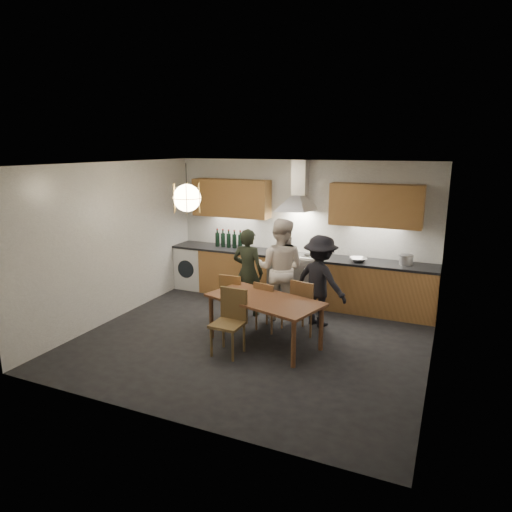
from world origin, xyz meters
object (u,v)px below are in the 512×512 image
at_px(mixing_bowl, 358,260).
at_px(wine_bottles, 229,239).
at_px(chair_front, 231,317).
at_px(chair_back_left, 232,295).
at_px(person_right, 320,281).
at_px(dining_table, 265,304).
at_px(stock_pot, 406,260).
at_px(person_mid, 280,269).
at_px(person_left, 248,272).

bearing_deg(mixing_bowl, wine_bottles, 177.38).
xyz_separation_m(chair_front, mixing_bowl, (1.28, 2.36, 0.41)).
bearing_deg(chair_back_left, person_right, -159.90).
distance_m(dining_table, mixing_bowl, 2.16).
relative_size(chair_front, person_right, 0.62).
distance_m(dining_table, chair_back_left, 0.97).
bearing_deg(stock_pot, dining_table, -130.22).
relative_size(chair_front, wine_bottles, 1.56).
xyz_separation_m(chair_front, wine_bottles, (-1.28, 2.47, 0.55)).
height_order(chair_front, wine_bottles, wine_bottles).
height_order(dining_table, mixing_bowl, mixing_bowl).
relative_size(chair_front, person_mid, 0.54).
xyz_separation_m(chair_front, person_mid, (0.15, 1.55, 0.32)).
bearing_deg(person_right, dining_table, 85.28).
relative_size(chair_back_left, mixing_bowl, 2.85).
bearing_deg(chair_back_left, person_mid, -138.23).
height_order(person_right, mixing_bowl, person_right).
xyz_separation_m(person_mid, stock_pot, (1.90, 0.93, 0.13)).
relative_size(person_mid, stock_pot, 7.54).
bearing_deg(stock_pot, person_left, -157.60).
xyz_separation_m(dining_table, stock_pot, (1.72, 2.04, 0.36)).
height_order(chair_back_left, chair_front, chair_front).
bearing_deg(mixing_bowl, chair_back_left, -141.67).
height_order(dining_table, stock_pot, stock_pot).
relative_size(dining_table, chair_front, 1.99).
distance_m(chair_front, wine_bottles, 2.84).
xyz_separation_m(person_right, mixing_bowl, (0.42, 0.87, 0.20)).
bearing_deg(person_right, chair_back_left, 43.00).
distance_m(person_right, stock_pot, 1.57).
xyz_separation_m(chair_back_left, person_right, (1.32, 0.51, 0.26)).
height_order(chair_back_left, person_right, person_right).
relative_size(chair_back_left, person_left, 0.56).
relative_size(person_mid, wine_bottles, 2.89).
relative_size(dining_table, person_left, 1.21).
height_order(dining_table, chair_back_left, chair_back_left).
relative_size(chair_back_left, person_right, 0.56).
bearing_deg(dining_table, person_mid, 114.97).
height_order(person_mid, wine_bottles, person_mid).
height_order(mixing_bowl, stock_pot, stock_pot).
xyz_separation_m(chair_front, person_right, (0.85, 1.49, 0.22)).
bearing_deg(wine_bottles, person_left, -48.94).
relative_size(chair_back_left, chair_front, 0.92).
height_order(chair_back_left, wine_bottles, wine_bottles).
bearing_deg(person_mid, dining_table, 93.94).
height_order(chair_front, person_left, person_left).
bearing_deg(stock_pot, wine_bottles, -179.90).
height_order(chair_back_left, person_mid, person_mid).
distance_m(chair_back_left, person_mid, 0.91).
distance_m(dining_table, chair_front, 0.56).
distance_m(chair_back_left, wine_bottles, 1.80).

